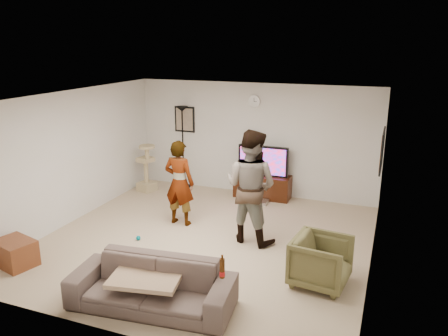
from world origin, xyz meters
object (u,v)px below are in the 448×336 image
(tv_stand, at_px, (262,186))
(tv, at_px, (263,161))
(person_right, at_px, (251,186))
(sofa, at_px, (152,285))
(beer_bottle, at_px, (222,268))
(person_left, at_px, (179,183))
(cat_tree, at_px, (146,168))
(side_table, at_px, (15,253))
(armchair, at_px, (321,261))
(floor_lamp, at_px, (183,148))

(tv_stand, bearing_deg, tv, 0.00)
(person_right, relative_size, sofa, 0.92)
(beer_bottle, bearing_deg, person_left, 125.74)
(cat_tree, xyz_separation_m, beer_bottle, (3.48, -4.08, 0.20))
(sofa, xyz_separation_m, side_table, (-2.55, 0.22, -0.11))
(beer_bottle, distance_m, side_table, 3.58)
(armchair, bearing_deg, person_right, 59.83)
(floor_lamp, xyz_separation_m, beer_bottle, (2.81, -4.65, -0.21))
(cat_tree, relative_size, armchair, 1.40)
(person_left, xyz_separation_m, side_table, (-1.65, -2.41, -0.61))
(floor_lamp, bearing_deg, side_table, -99.29)
(tv, height_order, beer_bottle, tv)
(person_left, distance_m, side_table, 2.98)
(tv, distance_m, side_table, 5.19)
(tv, height_order, armchair, tv)
(floor_lamp, height_order, sofa, floor_lamp)
(sofa, bearing_deg, person_right, 70.68)
(floor_lamp, relative_size, armchair, 2.45)
(cat_tree, bearing_deg, person_left, -42.33)
(tv_stand, distance_m, cat_tree, 2.71)
(cat_tree, height_order, sofa, cat_tree)
(tv_stand, height_order, person_left, person_left)
(tv_stand, xyz_separation_m, tv, (0.00, 0.00, 0.59))
(person_left, distance_m, beer_bottle, 3.23)
(person_left, distance_m, armchair, 3.16)
(sofa, relative_size, beer_bottle, 8.56)
(sofa, bearing_deg, beer_bottle, -6.18)
(person_left, xyz_separation_m, person_right, (1.47, -0.21, 0.17))
(beer_bottle, bearing_deg, tv_stand, 100.37)
(tv, height_order, cat_tree, tv)
(person_left, height_order, beer_bottle, person_left)
(armchair, bearing_deg, tv, 36.04)
(beer_bottle, xyz_separation_m, armchair, (0.97, 1.36, -0.39))
(tv_stand, relative_size, armchair, 1.57)
(tv, xyz_separation_m, floor_lamp, (-1.97, 0.04, 0.12))
(beer_bottle, bearing_deg, sofa, 180.00)
(floor_lamp, xyz_separation_m, side_table, (-0.73, -4.43, -0.76))
(tv, xyz_separation_m, beer_bottle, (0.84, -4.61, -0.10))
(sofa, relative_size, side_table, 3.48)
(beer_bottle, xyz_separation_m, side_table, (-3.54, 0.22, -0.55))
(sofa, bearing_deg, tv, 82.07)
(tv, xyz_separation_m, person_left, (-1.05, -1.98, -0.03))
(cat_tree, height_order, side_table, cat_tree)
(tv_stand, xyz_separation_m, armchair, (1.82, -3.25, 0.10))
(tv_stand, bearing_deg, cat_tree, -168.64)
(floor_lamp, xyz_separation_m, person_right, (2.39, -2.24, 0.02))
(person_right, bearing_deg, sofa, 88.95)
(floor_lamp, xyz_separation_m, cat_tree, (-0.67, -0.58, -0.41))
(tv_stand, height_order, tv, tv)
(person_left, distance_m, person_right, 1.49)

